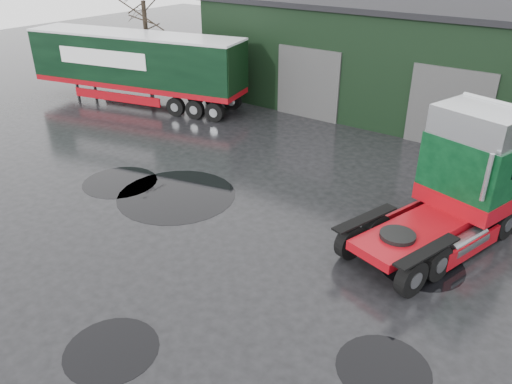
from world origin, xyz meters
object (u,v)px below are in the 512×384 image
hero_tractor (438,186)px  tree_back_a (415,5)px  tree_left (146,29)px  warehouse (485,63)px  trailer_left (136,69)px

hero_tractor → tree_back_a: tree_back_a is taller
tree_left → tree_back_a: (11.00, 18.00, 0.50)m
hero_tractor → tree_left: 22.85m
warehouse → tree_back_a: size_ratio=3.41×
tree_back_a → hero_tractor: bearing=-67.6°
tree_left → tree_back_a: size_ratio=0.89×
trailer_left → tree_back_a: tree_back_a is taller
warehouse → hero_tractor: size_ratio=4.32×
hero_tractor → warehouse: bearing=115.9°
hero_tractor → tree_left: (-21.50, 7.50, 1.92)m
trailer_left → warehouse: bearing=-73.6°
hero_tractor → trailer_left: size_ratio=0.53×
trailer_left → tree_left: size_ratio=1.67×
hero_tractor → trailer_left: bearing=-178.2°
tree_left → tree_back_a: 21.10m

